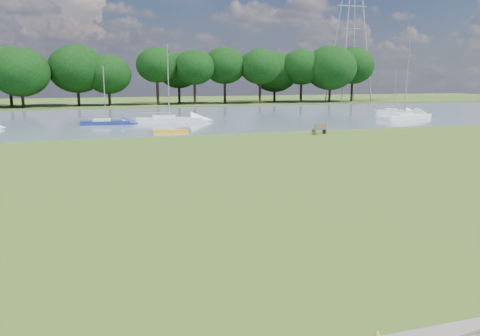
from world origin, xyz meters
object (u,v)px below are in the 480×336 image
object	(u,v)px
riverbank_bench	(320,129)
sailboat_6	(393,110)
sailboat_5	(404,115)
sailboat_1	(169,118)
pylon	(352,4)
sailboat_4	(105,121)
kayak	(171,131)

from	to	relation	value
riverbank_bench	sailboat_6	size ratio (longest dim) A/B	0.25
sailboat_5	riverbank_bench	bearing A→B (deg)	-164.67
sailboat_6	sailboat_5	bearing A→B (deg)	-97.49
sailboat_1	sailboat_5	distance (m)	29.36
sailboat_1	pylon	bearing A→B (deg)	46.18
sailboat_4	sailboat_6	distance (m)	41.27
kayak	riverbank_bench	bearing A→B (deg)	-12.97
riverbank_bench	sailboat_5	bearing A→B (deg)	14.99
sailboat_6	kayak	bearing A→B (deg)	-135.94
riverbank_bench	pylon	bearing A→B (deg)	39.90
riverbank_bench	pylon	world-z (taller)	pylon
sailboat_5	sailboat_6	size ratio (longest dim) A/B	1.55
kayak	sailboat_5	size ratio (longest dim) A/B	0.32
kayak	sailboat_1	xyz separation A→B (m)	(1.50, 10.93, 0.31)
sailboat_5	sailboat_6	distance (m)	10.18
sailboat_1	sailboat_6	bearing A→B (deg)	15.09
sailboat_1	kayak	bearing A→B (deg)	-90.06
riverbank_bench	sailboat_4	distance (m)	23.88
sailboat_5	sailboat_1	bearing A→B (deg)	153.93
kayak	pylon	size ratio (longest dim) A/B	0.10
pylon	sailboat_1	xyz separation A→B (m)	(-44.22, -35.07, -19.56)
pylon	sailboat_1	world-z (taller)	pylon
riverbank_bench	sailboat_6	world-z (taller)	sailboat_6
sailboat_1	sailboat_4	world-z (taller)	sailboat_1
riverbank_bench	kayak	xyz separation A→B (m)	(-13.11, 4.70, -0.27)
kayak	sailboat_5	bearing A→B (deg)	18.44
sailboat_4	sailboat_6	size ratio (longest dim) A/B	0.98
riverbank_bench	sailboat_4	xyz separation A→B (m)	(-18.75, 14.78, -0.04)
sailboat_1	sailboat_6	distance (m)	34.08
pylon	sailboat_5	world-z (taller)	pylon
sailboat_4	sailboat_5	bearing A→B (deg)	1.19
kayak	sailboat_4	distance (m)	11.55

